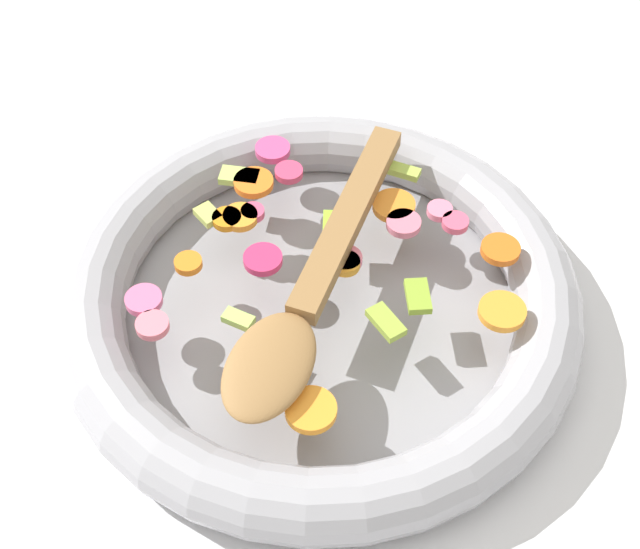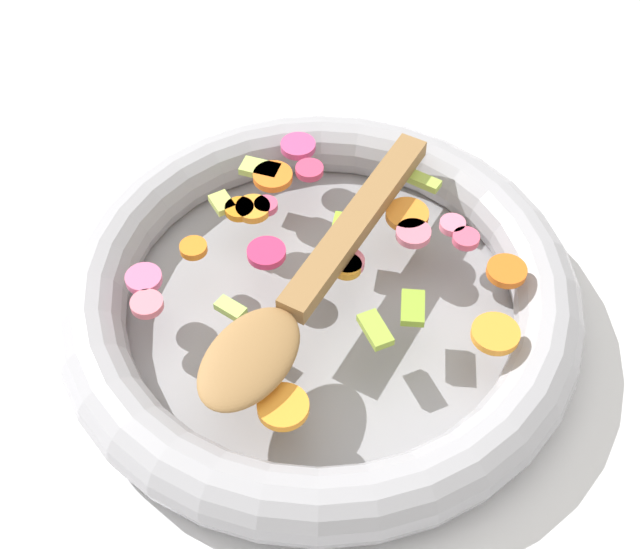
{
  "view_description": "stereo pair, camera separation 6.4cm",
  "coord_description": "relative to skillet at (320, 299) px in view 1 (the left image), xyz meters",
  "views": [
    {
      "loc": [
        0.18,
        -0.37,
        0.54
      ],
      "look_at": [
        0.0,
        0.0,
        0.05
      ],
      "focal_mm": 50.0,
      "sensor_mm": 36.0,
      "label": 1
    },
    {
      "loc": [
        0.23,
        -0.34,
        0.54
      ],
      "look_at": [
        0.0,
        0.0,
        0.05
      ],
      "focal_mm": 50.0,
      "sensor_mm": 36.0,
      "label": 2
    }
  ],
  "objects": [
    {
      "name": "skillet",
      "position": [
        0.0,
        0.0,
        0.0
      ],
      "size": [
        0.39,
        0.39,
        0.05
      ],
      "color": "gray",
      "rests_on": "ground_plane"
    },
    {
      "name": "chopped_vegetables",
      "position": [
        -0.01,
        0.02,
        0.03
      ],
      "size": [
        0.26,
        0.26,
        0.01
      ],
      "color": "orange",
      "rests_on": "skillet"
    },
    {
      "name": "ground_plane",
      "position": [
        0.0,
        0.0,
        -0.02
      ],
      "size": [
        4.0,
        4.0,
        0.0
      ],
      "primitive_type": "plane",
      "color": "silver"
    },
    {
      "name": "wooden_spoon",
      "position": [
        0.0,
        -0.03,
        0.04
      ],
      "size": [
        0.06,
        0.29,
        0.01
      ],
      "color": "olive",
      "rests_on": "chopped_vegetables"
    }
  ]
}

